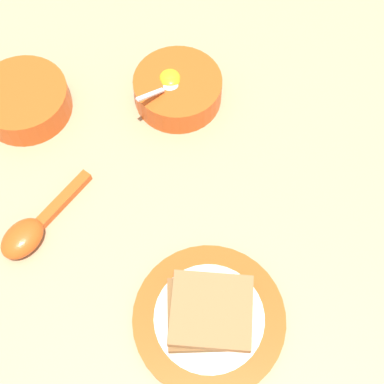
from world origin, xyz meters
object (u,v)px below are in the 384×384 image
Objects in this scene: egg_bowl at (178,88)px; toast_sandwich at (210,312)px; toast_plate at (209,318)px; congee_bowl at (24,99)px; soup_spoon at (30,231)px.

egg_bowl reaches higher than toast_sandwich.
congee_bowl is at bearing -64.17° from toast_plate.
congee_bowl reaches higher than soup_spoon.
toast_plate is at bearing 82.81° from egg_bowl.
egg_bowl is 0.71× the size of toast_plate.
soup_spoon is at bearing 85.08° from congee_bowl.
toast_plate is at bearing 139.80° from soup_spoon.
congee_bowl is (0.19, -0.39, 0.02)m from toast_plate.
toast_plate is 0.43m from congee_bowl.
toast_plate is 1.34× the size of soup_spoon.
congee_bowl reaches higher than toast_plate.
egg_bowl is 0.24m from congee_bowl.
congee_bowl is at bearing -9.26° from egg_bowl.
egg_bowl is 0.31m from soup_spoon.
soup_spoon is (0.21, -0.18, 0.01)m from toast_plate.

